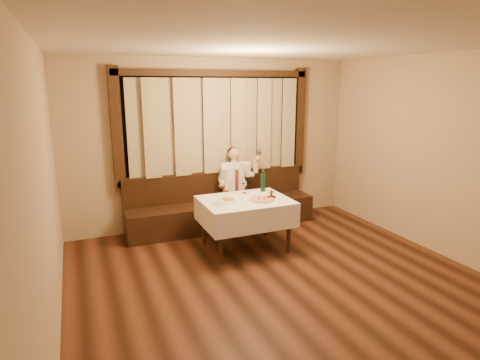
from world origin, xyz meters
name	(u,v)px	position (x,y,z in m)	size (l,w,h in m)	color
room	(269,157)	(0.00, 0.97, 1.50)	(5.01, 6.01, 2.81)	black
banquette	(221,209)	(0.00, 2.72, 0.31)	(3.20, 0.61, 0.94)	black
dining_table	(245,206)	(0.00, 1.70, 0.65)	(1.27, 0.97, 0.76)	black
pizza	(261,199)	(0.19, 1.56, 0.77)	(0.36, 0.36, 0.04)	white
pasta_red	(228,198)	(-0.25, 1.73, 0.79)	(0.26, 0.26, 0.09)	white
pasta_cream	(220,201)	(-0.41, 1.64, 0.79)	(0.26, 0.26, 0.09)	white
green_bottle	(263,182)	(0.43, 2.01, 0.90)	(0.07, 0.07, 0.34)	#104B2D
table_wine_glass	(244,184)	(0.12, 2.01, 0.90)	(0.08, 0.08, 0.20)	white
cruet_caddy	(271,196)	(0.37, 1.60, 0.80)	(0.12, 0.07, 0.12)	black
seated_man	(236,181)	(0.23, 2.64, 0.80)	(0.73, 0.55, 1.36)	black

